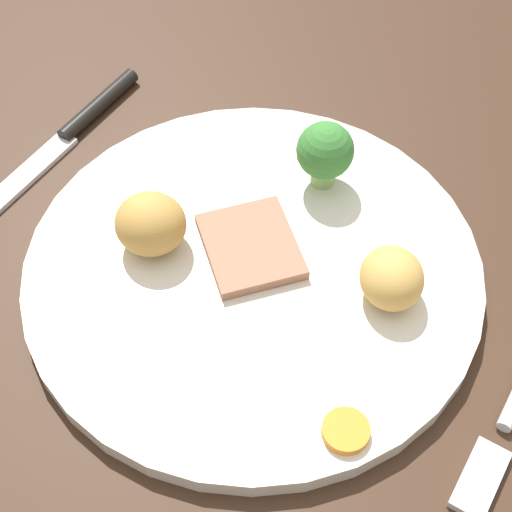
% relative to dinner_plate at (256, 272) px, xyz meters
% --- Properties ---
extents(dining_table, '(1.20, 0.84, 0.04)m').
position_rel_dinner_plate_xyz_m(dining_table, '(0.00, 0.02, -0.02)').
color(dining_table, '#382316').
rests_on(dining_table, ground).
extents(dinner_plate, '(0.30, 0.30, 0.01)m').
position_rel_dinner_plate_xyz_m(dinner_plate, '(0.00, 0.00, 0.00)').
color(dinner_plate, silver).
rests_on(dinner_plate, dining_table).
extents(meat_slice_main, '(0.09, 0.09, 0.01)m').
position_rel_dinner_plate_xyz_m(meat_slice_main, '(0.01, -0.01, 0.01)').
color(meat_slice_main, '#9E664C').
rests_on(meat_slice_main, dinner_plate).
extents(roast_potato_left, '(0.06, 0.06, 0.04)m').
position_rel_dinner_plate_xyz_m(roast_potato_left, '(-0.08, -0.03, 0.02)').
color(roast_potato_left, tan).
rests_on(roast_potato_left, dinner_plate).
extents(roast_potato_right, '(0.06, 0.06, 0.04)m').
position_rel_dinner_plate_xyz_m(roast_potato_right, '(0.07, 0.02, 0.03)').
color(roast_potato_right, '#BC8C42').
rests_on(roast_potato_right, dinner_plate).
extents(carrot_coin_front, '(0.03, 0.03, 0.01)m').
position_rel_dinner_plate_xyz_m(carrot_coin_front, '(-0.11, 0.07, 0.01)').
color(carrot_coin_front, orange).
rests_on(carrot_coin_front, dinner_plate).
extents(broccoli_floret, '(0.04, 0.04, 0.05)m').
position_rel_dinner_plate_xyz_m(broccoli_floret, '(0.00, -0.09, 0.04)').
color(broccoli_floret, '#8CB766').
rests_on(broccoli_floret, dinner_plate).
extents(fork, '(0.02, 0.15, 0.01)m').
position_rel_dinner_plate_xyz_m(fork, '(-0.18, -0.00, -0.00)').
color(fork, silver).
rests_on(fork, dining_table).
extents(knife, '(0.02, 0.19, 0.01)m').
position_rel_dinner_plate_xyz_m(knife, '(0.19, -0.03, -0.00)').
color(knife, black).
rests_on(knife, dining_table).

